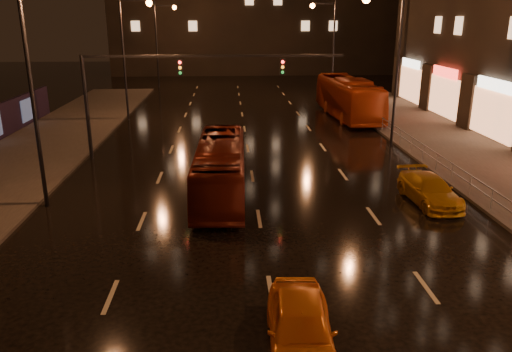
# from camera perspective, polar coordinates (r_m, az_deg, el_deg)

# --- Properties ---
(ground) EXTENTS (140.00, 140.00, 0.00)m
(ground) POSITION_cam_1_polar(r_m,az_deg,el_deg) (30.98, -0.81, 2.25)
(ground) COLOR black
(ground) RESTS_ON ground
(sidewalk_right) EXTENTS (7.00, 70.00, 0.15)m
(sidewalk_right) POSITION_cam_1_polar(r_m,az_deg,el_deg) (30.02, 26.35, -0.00)
(sidewalk_right) COLOR #38332D
(sidewalk_right) RESTS_ON ground
(traffic_signal) EXTENTS (15.31, 0.32, 6.20)m
(traffic_signal) POSITION_cam_1_polar(r_m,az_deg,el_deg) (30.27, -10.63, 10.73)
(traffic_signal) COLOR black
(traffic_signal) RESTS_ON ground
(railing_right) EXTENTS (0.05, 56.00, 1.00)m
(railing_right) POSITION_cam_1_polar(r_m,az_deg,el_deg) (30.98, 18.58, 3.03)
(railing_right) COLOR #99999E
(railing_right) RESTS_ON sidewalk_right
(bus_red) EXTENTS (2.50, 9.65, 2.67)m
(bus_red) POSITION_cam_1_polar(r_m,az_deg,el_deg) (24.06, -4.08, 0.93)
(bus_red) COLOR #5D170D
(bus_red) RESTS_ON ground
(bus_curb) EXTENTS (3.37, 12.19, 3.36)m
(bus_curb) POSITION_cam_1_polar(r_m,az_deg,el_deg) (43.73, 10.48, 8.79)
(bus_curb) COLOR #9D310F
(bus_curb) RESTS_ON ground
(taxi_near) EXTENTS (1.97, 4.35, 1.45)m
(taxi_near) POSITION_cam_1_polar(r_m,az_deg,el_deg) (13.32, 5.13, -16.92)
(taxi_near) COLOR orange
(taxi_near) RESTS_ON ground
(taxi_far) EXTENTS (2.05, 4.48, 1.27)m
(taxi_far) POSITION_cam_1_polar(r_m,az_deg,el_deg) (24.44, 19.20, -1.51)
(taxi_far) COLOR #BC7D11
(taxi_far) RESTS_ON ground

